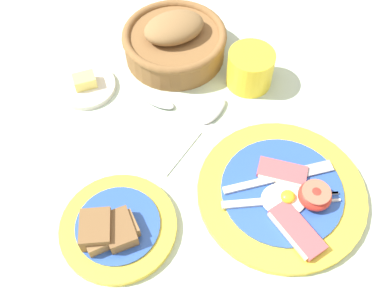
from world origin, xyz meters
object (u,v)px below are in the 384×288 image
at_px(sugar_cup, 250,68).
at_px(bread_basket, 175,41).
at_px(breakfast_plate, 284,193).
at_px(butter_dish, 86,86).
at_px(teaspoon_by_saucer, 206,121).
at_px(bread_plate, 115,228).
at_px(teaspoon_near_cup, 170,106).

distance_m(sugar_cup, bread_basket, 0.16).
bearing_deg(sugar_cup, breakfast_plate, -88.79).
bearing_deg(bread_basket, butter_dish, -159.41).
bearing_deg(teaspoon_by_saucer, sugar_cup, -6.70).
bearing_deg(bread_plate, bread_basket, 70.20).
bearing_deg(teaspoon_by_saucer, teaspoon_near_cup, 95.57).
bearing_deg(bread_basket, teaspoon_by_saucer, -78.89).
xyz_separation_m(bread_basket, teaspoon_by_saucer, (0.03, -0.18, -0.03)).
bearing_deg(butter_dish, teaspoon_near_cup, -24.54).
xyz_separation_m(breakfast_plate, butter_dish, (-0.31, 0.27, -0.00)).
xyz_separation_m(butter_dish, teaspoon_by_saucer, (0.21, -0.11, -0.00)).
distance_m(sugar_cup, teaspoon_by_saucer, 0.13).
bearing_deg(sugar_cup, teaspoon_near_cup, -163.88).
height_order(sugar_cup, butter_dish, sugar_cup).
relative_size(sugar_cup, teaspoon_near_cup, 0.52).
bearing_deg(teaspoon_by_saucer, breakfast_plate, -106.95).
relative_size(breakfast_plate, butter_dish, 2.45).
relative_size(butter_dish, teaspoon_by_saucer, 0.70).
distance_m(sugar_cup, butter_dish, 0.31).
distance_m(breakfast_plate, bread_basket, 0.37).
relative_size(sugar_cup, butter_dish, 0.78).
height_order(breakfast_plate, bread_plate, bread_plate).
relative_size(bread_basket, butter_dish, 1.84).
xyz_separation_m(sugar_cup, butter_dish, (-0.31, 0.02, -0.03)).
distance_m(sugar_cup, teaspoon_near_cup, 0.17).
relative_size(breakfast_plate, bread_basket, 1.33).
bearing_deg(teaspoon_by_saucer, bread_basket, 52.09).
distance_m(butter_dish, teaspoon_near_cup, 0.17).
bearing_deg(bread_basket, bread_plate, -109.80).
relative_size(breakfast_plate, teaspoon_by_saucer, 1.71).
relative_size(teaspoon_by_saucer, teaspoon_near_cup, 0.95).
relative_size(breakfast_plate, teaspoon_near_cup, 1.62).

